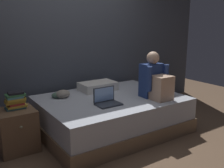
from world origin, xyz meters
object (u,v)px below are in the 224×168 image
Objects in this scene: nightstand at (17,130)px; book_stack at (15,101)px; bed at (111,114)px; clothes_pile at (61,94)px; person_sitting at (155,80)px; laptop at (107,100)px; pillow at (98,86)px.

book_stack is (0.02, 0.04, 0.37)m from nightstand.
bed is 0.77m from clothes_pile.
bed is at bearing 144.66° from person_sitting.
bed is 3.05× the size of person_sitting.
book_stack is at bearing 61.60° from nightstand.
nightstand is 1.63× the size of laptop.
bed is 7.83× the size of clothes_pile.
laptop is 0.72m from clothes_pile.
nightstand is 1.18m from laptop.
laptop is 0.57× the size of pillow.
clothes_pile is at bearing 148.31° from bed.
book_stack is (-1.28, 0.18, 0.38)m from bed.
clothes_pile is at bearing 15.73° from book_stack.
nightstand reaches higher than bed.
laptop reaches higher than bed.
person_sitting is at bearing -15.53° from nightstand.
book_stack reaches higher than nightstand.
pillow reaches higher than bed.
nightstand is at bearing 160.27° from laptop.
person_sitting is 2.57× the size of clothes_pile.
pillow is at bearing 12.95° from nightstand.
nightstand is 0.37m from book_stack.
laptop is (-0.23, -0.24, 0.31)m from bed.
pillow is 1.35m from book_stack.
pillow is at bearing 11.42° from book_stack.
nightstand is at bearing -118.40° from book_stack.
laptop is 1.13m from book_stack.
laptop reaches higher than clothes_pile.
person_sitting reaches higher than clothes_pile.
book_stack is at bearing 163.03° from person_sitting.
laptop is at bearing 170.82° from person_sitting.
pillow reaches higher than clothes_pile.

